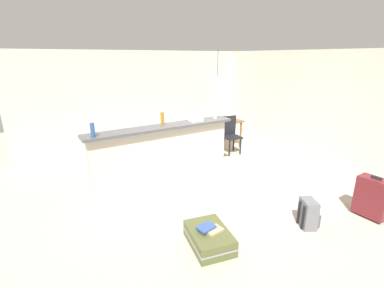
{
  "coord_description": "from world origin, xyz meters",
  "views": [
    {
      "loc": [
        -2.86,
        -4.0,
        2.35
      ],
      "look_at": [
        -0.1,
        0.46,
        0.68
      ],
      "focal_mm": 25.73,
      "sensor_mm": 36.0,
      "label": 1
    }
  ],
  "objects_px": {
    "bottle_white": "(215,112)",
    "book_stack": "(210,229)",
    "bottle_blue": "(93,130)",
    "dining_chair_near_partition": "(230,133)",
    "dining_table": "(218,124)",
    "suitcase_upright_maroon": "(372,197)",
    "bottle_amber": "(162,119)",
    "grocery_bag": "(196,116)",
    "pendant_lamp": "(217,79)",
    "backpack_grey": "(308,214)",
    "suitcase_flat_olive": "(209,238)"
  },
  "relations": [
    {
      "from": "bottle_amber",
      "to": "pendant_lamp",
      "type": "bearing_deg",
      "value": 27.68
    },
    {
      "from": "dining_chair_near_partition",
      "to": "dining_table",
      "type": "bearing_deg",
      "value": 90.66
    },
    {
      "from": "dining_chair_near_partition",
      "to": "backpack_grey",
      "type": "height_order",
      "value": "dining_chair_near_partition"
    },
    {
      "from": "bottle_amber",
      "to": "suitcase_flat_olive",
      "type": "relative_size",
      "value": 0.28
    },
    {
      "from": "dining_table",
      "to": "grocery_bag",
      "type": "bearing_deg",
      "value": -142.33
    },
    {
      "from": "bottle_amber",
      "to": "suitcase_upright_maroon",
      "type": "xyz_separation_m",
      "value": [
        2.06,
        -2.91,
        -0.9
      ]
    },
    {
      "from": "dining_table",
      "to": "book_stack",
      "type": "relative_size",
      "value": 3.53
    },
    {
      "from": "bottle_blue",
      "to": "dining_chair_near_partition",
      "type": "relative_size",
      "value": 0.25
    },
    {
      "from": "grocery_bag",
      "to": "dining_chair_near_partition",
      "type": "distance_m",
      "value": 1.68
    },
    {
      "from": "bottle_amber",
      "to": "suitcase_flat_olive",
      "type": "xyz_separation_m",
      "value": [
        -0.42,
        -2.17,
        -1.12
      ]
    },
    {
      "from": "bottle_amber",
      "to": "dining_chair_near_partition",
      "type": "distance_m",
      "value": 2.3
    },
    {
      "from": "suitcase_upright_maroon",
      "to": "book_stack",
      "type": "xyz_separation_m",
      "value": [
        -2.48,
        0.72,
        -0.08
      ]
    },
    {
      "from": "suitcase_flat_olive",
      "to": "bottle_blue",
      "type": "bearing_deg",
      "value": 113.87
    },
    {
      "from": "bottle_blue",
      "to": "bottle_amber",
      "type": "xyz_separation_m",
      "value": [
        1.31,
        0.15,
        0.01
      ]
    },
    {
      "from": "bottle_white",
      "to": "suitcase_upright_maroon",
      "type": "relative_size",
      "value": 0.39
    },
    {
      "from": "dining_table",
      "to": "suitcase_upright_maroon",
      "type": "distance_m",
      "value": 3.95
    },
    {
      "from": "suitcase_upright_maroon",
      "to": "backpack_grey",
      "type": "bearing_deg",
      "value": 162.31
    },
    {
      "from": "pendant_lamp",
      "to": "book_stack",
      "type": "height_order",
      "value": "pendant_lamp"
    },
    {
      "from": "bottle_white",
      "to": "suitcase_upright_maroon",
      "type": "bearing_deg",
      "value": -72.72
    },
    {
      "from": "bottle_amber",
      "to": "backpack_grey",
      "type": "distance_m",
      "value": 2.96
    },
    {
      "from": "bottle_blue",
      "to": "book_stack",
      "type": "height_order",
      "value": "bottle_blue"
    },
    {
      "from": "grocery_bag",
      "to": "backpack_grey",
      "type": "relative_size",
      "value": 0.62
    },
    {
      "from": "suitcase_flat_olive",
      "to": "backpack_grey",
      "type": "height_order",
      "value": "backpack_grey"
    },
    {
      "from": "bottle_blue",
      "to": "pendant_lamp",
      "type": "bearing_deg",
      "value": 20.13
    },
    {
      "from": "book_stack",
      "to": "grocery_bag",
      "type": "bearing_deg",
      "value": 62.03
    },
    {
      "from": "suitcase_flat_olive",
      "to": "book_stack",
      "type": "xyz_separation_m",
      "value": [
        0.0,
        -0.02,
        0.14
      ]
    },
    {
      "from": "bottle_amber",
      "to": "book_stack",
      "type": "xyz_separation_m",
      "value": [
        -0.42,
        -2.19,
        -0.98
      ]
    },
    {
      "from": "bottle_amber",
      "to": "dining_table",
      "type": "bearing_deg",
      "value": 25.9
    },
    {
      "from": "bottle_amber",
      "to": "dining_table",
      "type": "relative_size",
      "value": 0.22
    },
    {
      "from": "bottle_blue",
      "to": "pendant_lamp",
      "type": "height_order",
      "value": "pendant_lamp"
    },
    {
      "from": "bottle_blue",
      "to": "book_stack",
      "type": "relative_size",
      "value": 0.75
    },
    {
      "from": "pendant_lamp",
      "to": "suitcase_upright_maroon",
      "type": "height_order",
      "value": "pendant_lamp"
    },
    {
      "from": "bottle_white",
      "to": "book_stack",
      "type": "distance_m",
      "value": 2.82
    },
    {
      "from": "bottle_blue",
      "to": "book_stack",
      "type": "xyz_separation_m",
      "value": [
        0.9,
        -2.03,
        -0.97
      ]
    },
    {
      "from": "suitcase_flat_olive",
      "to": "backpack_grey",
      "type": "distance_m",
      "value": 1.51
    },
    {
      "from": "grocery_bag",
      "to": "suitcase_upright_maroon",
      "type": "distance_m",
      "value": 3.27
    },
    {
      "from": "grocery_bag",
      "to": "dining_chair_near_partition",
      "type": "xyz_separation_m",
      "value": [
        1.41,
        0.59,
        -0.7
      ]
    },
    {
      "from": "bottle_amber",
      "to": "suitcase_flat_olive",
      "type": "distance_m",
      "value": 2.48
    },
    {
      "from": "bottle_white",
      "to": "pendant_lamp",
      "type": "height_order",
      "value": "pendant_lamp"
    },
    {
      "from": "dining_chair_near_partition",
      "to": "backpack_grey",
      "type": "xyz_separation_m",
      "value": [
        -1.1,
        -3.11,
        -0.31
      ]
    },
    {
      "from": "grocery_bag",
      "to": "pendant_lamp",
      "type": "relative_size",
      "value": 0.32
    },
    {
      "from": "pendant_lamp",
      "to": "suitcase_flat_olive",
      "type": "bearing_deg",
      "value": -127.55
    },
    {
      "from": "bottle_blue",
      "to": "dining_chair_near_partition",
      "type": "xyz_separation_m",
      "value": [
        3.44,
        0.68,
        -0.71
      ]
    },
    {
      "from": "suitcase_flat_olive",
      "to": "bottle_white",
      "type": "bearing_deg",
      "value": 52.57
    },
    {
      "from": "book_stack",
      "to": "pendant_lamp",
      "type": "bearing_deg",
      "value": 52.62
    },
    {
      "from": "suitcase_flat_olive",
      "to": "pendant_lamp",
      "type": "bearing_deg",
      "value": 52.45
    },
    {
      "from": "bottle_white",
      "to": "dining_table",
      "type": "distance_m",
      "value": 1.57
    },
    {
      "from": "bottle_blue",
      "to": "dining_chair_near_partition",
      "type": "height_order",
      "value": "bottle_blue"
    },
    {
      "from": "grocery_bag",
      "to": "suitcase_flat_olive",
      "type": "distance_m",
      "value": 2.64
    },
    {
      "from": "grocery_bag",
      "to": "pendant_lamp",
      "type": "distance_m",
      "value": 1.89
    }
  ]
}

